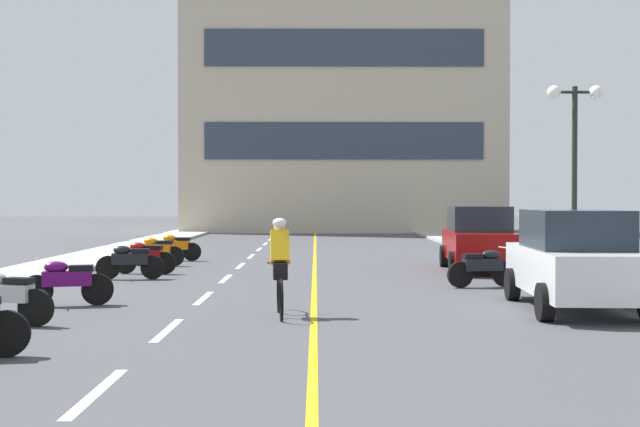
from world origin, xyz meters
The scene contains 27 objects.
ground_plane centered at (0.00, 21.00, 0.00)m, with size 140.00×140.00×0.00m, color #47474C.
curb_left centered at (-7.20, 24.00, 0.06)m, with size 2.40×72.00×0.12m, color #A8A8A3.
curb_right centered at (7.20, 24.00, 0.06)m, with size 2.40×72.00×0.12m, color #A8A8A3.
lane_dash_1 centered at (-2.00, 6.00, 0.00)m, with size 0.14×2.20×0.01m, color silver.
lane_dash_2 centered at (-2.00, 10.00, 0.00)m, with size 0.14×2.20×0.01m, color silver.
lane_dash_3 centered at (-2.00, 14.00, 0.00)m, with size 0.14×2.20×0.01m, color silver.
lane_dash_4 centered at (-2.00, 18.00, 0.00)m, with size 0.14×2.20×0.01m, color silver.
lane_dash_5 centered at (-2.00, 22.00, 0.00)m, with size 0.14×2.20×0.01m, color silver.
lane_dash_6 centered at (-2.00, 26.00, 0.00)m, with size 0.14×2.20×0.01m, color silver.
lane_dash_7 centered at (-2.00, 30.00, 0.00)m, with size 0.14×2.20×0.01m, color silver.
lane_dash_8 centered at (-2.00, 34.00, 0.00)m, with size 0.14×2.20×0.01m, color silver.
lane_dash_9 centered at (-2.00, 38.00, 0.00)m, with size 0.14×2.20×0.01m, color silver.
lane_dash_10 centered at (-2.00, 42.00, 0.00)m, with size 0.14×2.20×0.01m, color silver.
lane_dash_11 centered at (-2.00, 46.00, 0.00)m, with size 0.14×2.20×0.01m, color silver.
centre_line_yellow centered at (0.25, 24.00, 0.00)m, with size 0.12×66.00×0.01m, color gold.
office_building centered at (1.95, 48.10, 9.09)m, with size 19.53×6.32×18.19m.
street_lamp_mid centered at (7.07, 18.69, 3.71)m, with size 1.46×0.36×4.88m.
parked_car_near centered at (4.99, 12.20, 0.92)m, with size 2.10×4.28×1.82m.
parked_car_mid centered at (4.86, 20.15, 0.92)m, with size 2.16×4.31×1.82m.
motorcycle_4 centered at (-4.69, 10.48, 0.47)m, with size 1.67×0.68×0.92m.
motorcycle_5 centered at (-4.42, 12.79, 0.47)m, with size 1.68×0.65×0.92m.
motorcycle_6 centered at (4.12, 16.00, 0.47)m, with size 1.68×0.65×0.92m.
motorcycle_7 centered at (-4.39, 17.83, 0.47)m, with size 1.70×0.60×0.92m.
motorcycle_8 centered at (-4.33, 19.31, 0.47)m, with size 1.70×0.60×0.92m.
motorcycle_9 centered at (-4.52, 21.92, 0.47)m, with size 1.69×0.62×0.92m.
motorcycle_10 centered at (-4.32, 23.94, 0.47)m, with size 1.70×0.60×0.92m.
cyclist_rider centered at (-0.33, 11.47, 0.89)m, with size 0.43×1.77×1.71m.
Camera 1 is at (0.28, -2.37, 2.01)m, focal length 45.21 mm.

